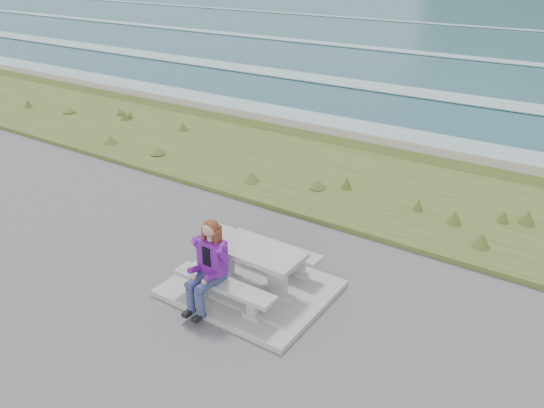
% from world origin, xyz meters
% --- Properties ---
extents(concrete_slab, '(2.60, 2.10, 0.10)m').
position_xyz_m(concrete_slab, '(0.00, 0.00, 0.05)').
color(concrete_slab, '#999894').
rests_on(concrete_slab, ground).
extents(picnic_table, '(1.80, 0.75, 0.75)m').
position_xyz_m(picnic_table, '(0.00, 0.00, 0.68)').
color(picnic_table, '#999894').
rests_on(picnic_table, concrete_slab).
extents(bench_landward, '(1.80, 0.35, 0.45)m').
position_xyz_m(bench_landward, '(0.00, -0.70, 0.45)').
color(bench_landward, '#999894').
rests_on(bench_landward, concrete_slab).
extents(bench_seaward, '(1.80, 0.35, 0.45)m').
position_xyz_m(bench_seaward, '(0.00, 0.70, 0.45)').
color(bench_seaward, '#999894').
rests_on(bench_seaward, concrete_slab).
extents(grass_verge, '(160.00, 4.50, 0.22)m').
position_xyz_m(grass_verge, '(0.00, 5.00, 0.00)').
color(grass_verge, '#41531F').
rests_on(grass_verge, ground).
extents(shore_drop, '(160.00, 0.80, 2.20)m').
position_xyz_m(shore_drop, '(0.00, 7.90, 0.00)').
color(shore_drop, '#605848').
rests_on(shore_drop, ground).
extents(ocean, '(1600.00, 1600.00, 0.09)m').
position_xyz_m(ocean, '(0.00, 25.09, -1.74)').
color(ocean, '#225660').
rests_on(ocean, ground).
extents(seated_woman, '(0.44, 0.75, 1.47)m').
position_xyz_m(seated_woman, '(-0.23, -0.84, 0.64)').
color(seated_woman, navy).
rests_on(seated_woman, concrete_slab).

